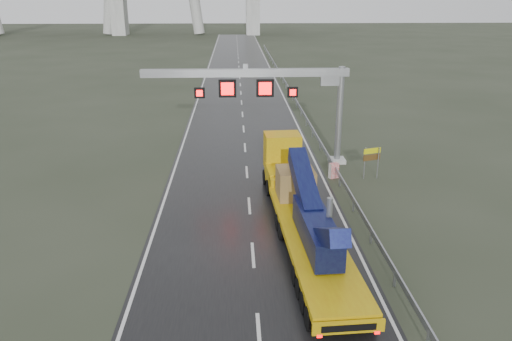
{
  "coord_description": "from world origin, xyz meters",
  "views": [
    {
      "loc": [
        -0.78,
        -17.65,
        12.18
      ],
      "look_at": [
        0.3,
        7.42,
        3.2
      ],
      "focal_mm": 35.0,
      "sensor_mm": 36.0,
      "label": 1
    }
  ],
  "objects_px": {
    "striped_barrier": "(334,171)",
    "sign_gantry": "(275,89)",
    "heavy_haul_truck": "(299,196)",
    "exit_sign_pair": "(372,157)"
  },
  "relations": [
    {
      "from": "sign_gantry",
      "to": "striped_barrier",
      "type": "relative_size",
      "value": 13.84
    },
    {
      "from": "striped_barrier",
      "to": "heavy_haul_truck",
      "type": "bearing_deg",
      "value": -137.95
    },
    {
      "from": "striped_barrier",
      "to": "sign_gantry",
      "type": "bearing_deg",
      "value": 116.42
    },
    {
      "from": "sign_gantry",
      "to": "heavy_haul_truck",
      "type": "relative_size",
      "value": 0.84
    },
    {
      "from": "sign_gantry",
      "to": "striped_barrier",
      "type": "bearing_deg",
      "value": -40.94
    },
    {
      "from": "exit_sign_pair",
      "to": "sign_gantry",
      "type": "bearing_deg",
      "value": 133.08
    },
    {
      "from": "heavy_haul_truck",
      "to": "exit_sign_pair",
      "type": "height_order",
      "value": "heavy_haul_truck"
    },
    {
      "from": "heavy_haul_truck",
      "to": "sign_gantry",
      "type": "bearing_deg",
      "value": 89.91
    },
    {
      "from": "sign_gantry",
      "to": "exit_sign_pair",
      "type": "relative_size",
      "value": 6.68
    },
    {
      "from": "sign_gantry",
      "to": "heavy_haul_truck",
      "type": "xyz_separation_m",
      "value": [
        0.55,
        -10.46,
        -4.0
      ]
    }
  ]
}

